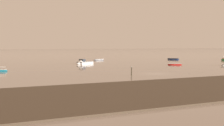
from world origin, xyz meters
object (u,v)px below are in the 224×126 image
at_px(mooring_post_near, 132,71).
at_px(motorboat_moored_1, 83,63).
at_px(rowboat_moored_2, 173,59).
at_px(rowboat_moored_1, 99,60).
at_px(rowboat_moored_5, 175,64).

bearing_deg(mooring_post_near, motorboat_moored_1, 82.89).
xyz_separation_m(rowboat_moored_2, mooring_post_near, (-44.90, -47.47, 0.59)).
height_order(rowboat_moored_2, motorboat_moored_1, motorboat_moored_1).
height_order(rowboat_moored_1, mooring_post_near, mooring_post_near).
bearing_deg(rowboat_moored_2, motorboat_moored_1, -107.15).
distance_m(rowboat_moored_1, mooring_post_near, 57.66).
distance_m(rowboat_moored_1, rowboat_moored_2, 28.18).
distance_m(rowboat_moored_1, motorboat_moored_1, 23.38).
relative_size(rowboat_moored_1, mooring_post_near, 2.27).
bearing_deg(rowboat_moored_1, rowboat_moored_5, 96.93).
bearing_deg(rowboat_moored_5, rowboat_moored_1, -41.73).
bearing_deg(motorboat_moored_1, rowboat_moored_1, -150.85).
bearing_deg(rowboat_moored_5, motorboat_moored_1, 0.79).
bearing_deg(motorboat_moored_1, mooring_post_near, 56.62).
xyz_separation_m(rowboat_moored_2, rowboat_moored_5, (-19.41, -26.30, -0.03)).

